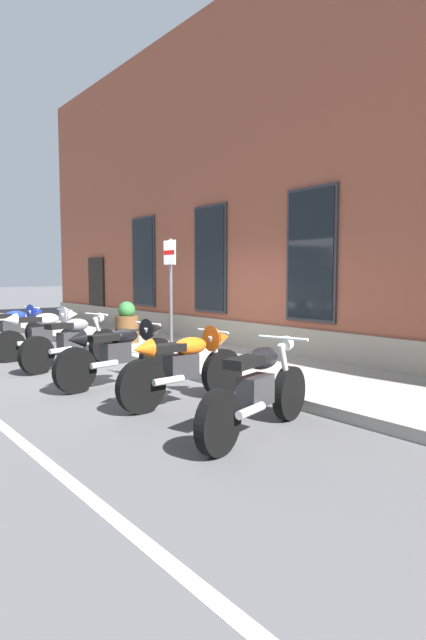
# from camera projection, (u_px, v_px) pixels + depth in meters

# --- Properties ---
(ground_plane) EXTENTS (140.00, 140.00, 0.00)m
(ground_plane) POSITION_uv_depth(u_px,v_px,m) (151.00, 369.00, 9.41)
(ground_plane) COLOR #4C4C4F
(sidewalk) EXTENTS (27.85, 2.61, 0.15)m
(sidewalk) POSITION_uv_depth(u_px,v_px,m) (207.00, 358.00, 10.20)
(sidewalk) COLOR gray
(sidewalk) RESTS_ON ground_plane
(brick_pub_facade) EXTENTS (21.85, 6.67, 7.87)m
(brick_pub_facade) POSITION_uv_depth(u_px,v_px,m) (354.00, 186.00, 12.65)
(brick_pub_facade) COLOR brown
(brick_pub_facade) RESTS_ON ground_plane
(motorcycle_blue_sport) EXTENTS (0.76, 2.07, 1.03)m
(motorcycle_blue_sport) POSITION_uv_depth(u_px,v_px,m) (14.00, 325.00, 11.90)
(motorcycle_blue_sport) COLOR black
(motorcycle_blue_sport) RESTS_ON ground_plane
(motorcycle_white_sport) EXTENTS (0.62, 1.99, 1.06)m
(motorcycle_white_sport) POSITION_uv_depth(u_px,v_px,m) (46.00, 330.00, 10.58)
(motorcycle_white_sport) COLOR black
(motorcycle_white_sport) RESTS_ON ground_plane
(motorcycle_grey_naked) EXTENTS (0.81, 2.15, 0.99)m
(motorcycle_grey_naked) POSITION_uv_depth(u_px,v_px,m) (73.00, 342.00, 9.44)
(motorcycle_grey_naked) COLOR black
(motorcycle_grey_naked) RESTS_ON ground_plane
(motorcycle_black_sport) EXTENTS (0.65, 2.21, 1.01)m
(motorcycle_black_sport) POSITION_uv_depth(u_px,v_px,m) (123.00, 350.00, 8.01)
(motorcycle_black_sport) COLOR black
(motorcycle_black_sport) RESTS_ON ground_plane
(motorcycle_orange_sport) EXTENTS (0.62, 2.04, 1.03)m
(motorcycle_orange_sport) POSITION_uv_depth(u_px,v_px,m) (189.00, 362.00, 6.81)
(motorcycle_orange_sport) COLOR black
(motorcycle_orange_sport) RESTS_ON ground_plane
(motorcycle_black_naked) EXTENTS (0.85, 2.08, 1.02)m
(motorcycle_black_naked) POSITION_uv_depth(u_px,v_px,m) (259.00, 390.00, 5.45)
(motorcycle_black_naked) COLOR black
(motorcycle_black_naked) RESTS_ON ground_plane
(parking_sign) EXTENTS (0.36, 0.07, 2.24)m
(parking_sign) POSITION_uv_depth(u_px,v_px,m) (170.00, 282.00, 9.38)
(parking_sign) COLOR #4C4C51
(parking_sign) RESTS_ON sidewalk
(barrel_planter) EXTENTS (0.58, 0.58, 0.96)m
(barrel_planter) POSITION_uv_depth(u_px,v_px,m) (127.00, 325.00, 11.93)
(barrel_planter) COLOR brown
(barrel_planter) RESTS_ON sidewalk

